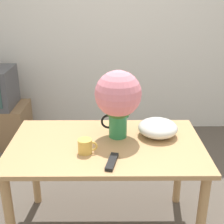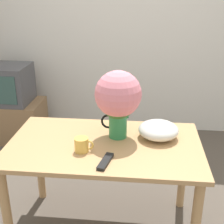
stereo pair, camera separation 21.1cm
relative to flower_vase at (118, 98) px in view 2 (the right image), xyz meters
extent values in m
cube|color=silver|center=(0.02, 1.74, 0.29)|extent=(8.00, 0.05, 2.60)
cube|color=tan|center=(-0.08, -0.11, -0.30)|extent=(1.30, 0.77, 0.03)
cylinder|color=tan|center=(-0.67, -0.44, -0.66)|extent=(0.06, 0.06, 0.69)
cylinder|color=tan|center=(-0.67, 0.22, -0.66)|extent=(0.06, 0.06, 0.69)
cylinder|color=tan|center=(0.51, 0.22, -0.66)|extent=(0.06, 0.06, 0.69)
cylinder|color=#2D844C|center=(0.00, 0.00, -0.18)|extent=(0.12, 0.12, 0.20)
cone|color=#2D844C|center=(0.05, 0.00, -0.11)|extent=(0.04, 0.04, 0.05)
torus|color=black|center=(-0.07, 0.00, -0.17)|extent=(0.10, 0.01, 0.10)
sphere|color=#3D7033|center=(0.00, 0.00, -0.02)|extent=(0.24, 0.24, 0.24)
sphere|color=pink|center=(0.00, 0.00, 0.03)|extent=(0.31, 0.31, 0.31)
cylinder|color=gold|center=(-0.21, -0.23, -0.24)|extent=(0.09, 0.09, 0.09)
torus|color=gold|center=(-0.16, -0.23, -0.24)|extent=(0.06, 0.01, 0.06)
ellipsoid|color=silver|center=(0.28, 0.01, -0.23)|extent=(0.28, 0.28, 0.12)
cube|color=black|center=(-0.04, -0.36, -0.27)|extent=(0.08, 0.19, 0.02)
cube|color=#8E6B47|center=(-1.37, 1.29, -0.78)|extent=(0.75, 0.48, 0.46)
cube|color=#4C4C51|center=(-1.37, 1.29, -0.34)|extent=(0.52, 0.46, 0.43)
camera|label=1|loc=(-0.05, -1.96, 0.70)|focal=50.00mm
camera|label=2|loc=(0.16, -1.95, 0.70)|focal=50.00mm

